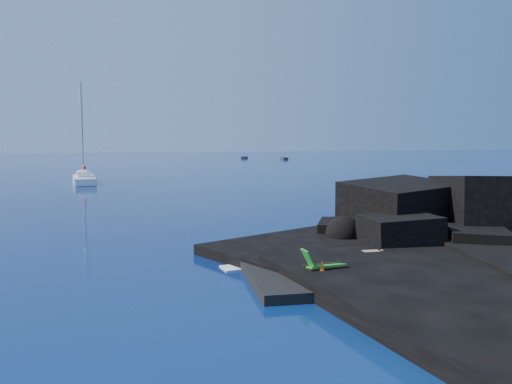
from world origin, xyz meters
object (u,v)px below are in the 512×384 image
(sailboat, at_px, (84,183))
(deck_chair, at_px, (326,260))
(sunbather, at_px, (371,253))
(marker_cone, at_px, (322,270))
(distant_boat_a, at_px, (244,158))
(distant_boat_b, at_px, (284,159))

(sailboat, relative_size, deck_chair, 7.69)
(sunbather, relative_size, marker_cone, 3.10)
(sailboat, bearing_deg, deck_chair, -82.59)
(marker_cone, relative_size, distant_boat_a, 0.14)
(marker_cone, bearing_deg, sunbather, 34.55)
(distant_boat_b, bearing_deg, deck_chair, -102.93)
(sailboat, bearing_deg, distant_boat_b, 48.04)
(sailboat, distance_m, distant_boat_b, 79.85)
(sailboat, height_order, distant_boat_b, sailboat)
(deck_chair, relative_size, sunbather, 0.85)
(deck_chair, height_order, distant_boat_a, deck_chair)
(marker_cone, xyz_separation_m, distant_boat_a, (30.88, 119.75, -0.65))
(sunbather, relative_size, distant_boat_b, 0.45)
(sailboat, bearing_deg, distant_boat_a, 56.62)
(sailboat, relative_size, sunbather, 6.52)
(marker_cone, distance_m, distant_boat_a, 123.67)
(deck_chair, bearing_deg, marker_cone, -138.75)
(marker_cone, height_order, distant_boat_b, marker_cone)
(marker_cone, xyz_separation_m, distant_boat_b, (39.34, 110.48, -0.65))
(sunbather, distance_m, distant_boat_b, 114.15)
(sailboat, xyz_separation_m, distant_boat_a, (40.31, 72.49, 0.00))
(sailboat, xyz_separation_m, sunbather, (12.63, -45.06, 0.53))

